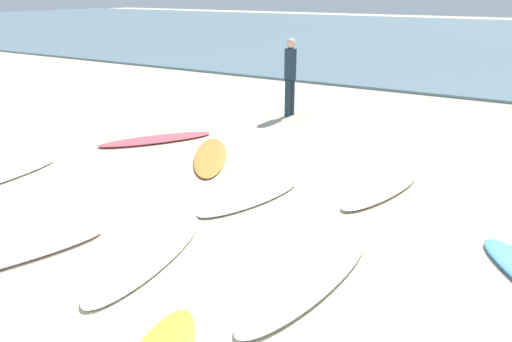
# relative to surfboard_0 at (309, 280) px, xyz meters

# --- Properties ---
(surfboard_0) EXTENTS (0.67, 2.46, 0.08)m
(surfboard_0) POSITION_rel_surfboard_0_xyz_m (0.00, 0.00, 0.00)
(surfboard_0) COLOR white
(surfboard_0) RESTS_ON ground_plane
(surfboard_1) EXTENTS (1.09, 2.38, 0.06)m
(surfboard_1) POSITION_rel_surfboard_0_xyz_m (-1.76, -0.50, -0.01)
(surfboard_1) COLOR silver
(surfboard_1) RESTS_ON ground_plane
(surfboard_3) EXTENTS (0.79, 2.05, 0.07)m
(surfboard_3) POSITION_rel_surfboard_0_xyz_m (-0.29, 2.86, -0.00)
(surfboard_3) COLOR #F3E0C0
(surfboard_3) RESTS_ON ground_plane
(surfboard_4) EXTENTS (1.65, 2.26, 0.07)m
(surfboard_4) POSITION_rel_surfboard_0_xyz_m (-5.06, 3.19, -0.00)
(surfboard_4) COLOR #D94F5D
(surfboard_4) RESTS_ON ground_plane
(surfboard_7) EXTENTS (1.79, 2.27, 0.07)m
(surfboard_7) POSITION_rel_surfboard_0_xyz_m (-3.47, 2.87, -0.00)
(surfboard_7) COLOR orange
(surfboard_7) RESTS_ON ground_plane
(surfboard_8) EXTENTS (0.92, 2.01, 0.06)m
(surfboard_8) POSITION_rel_surfboard_0_xyz_m (-1.79, 1.60, -0.01)
(surfboard_8) COLOR white
(surfboard_8) RESTS_ON ground_plane
(beachgoer_near) EXTENTS (0.29, 0.34, 1.79)m
(beachgoer_near) POSITION_rel_surfboard_0_xyz_m (-3.96, 6.60, 0.97)
(beachgoer_near) COLOR #1E3342
(beachgoer_near) RESTS_ON ground_plane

